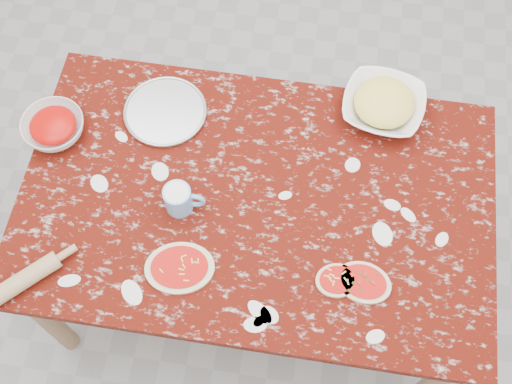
% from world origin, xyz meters
% --- Properties ---
extents(ground, '(4.00, 4.00, 0.00)m').
position_xyz_m(ground, '(0.00, 0.00, 0.00)').
color(ground, gray).
extents(worktable, '(1.60, 1.00, 0.75)m').
position_xyz_m(worktable, '(0.00, 0.00, 0.67)').
color(worktable, '#410B05').
rests_on(worktable, ground).
extents(pizza_tray, '(0.32, 0.32, 0.01)m').
position_xyz_m(pizza_tray, '(-0.38, 0.29, 0.76)').
color(pizza_tray, '#B2B2B7').
rests_on(pizza_tray, worktable).
extents(sauce_bowl, '(0.26, 0.26, 0.07)m').
position_xyz_m(sauce_bowl, '(-0.74, 0.15, 0.78)').
color(sauce_bowl, white).
rests_on(sauce_bowl, worktable).
extents(cheese_bowl, '(0.33, 0.33, 0.07)m').
position_xyz_m(cheese_bowl, '(0.39, 0.42, 0.79)').
color(cheese_bowl, white).
rests_on(cheese_bowl, worktable).
extents(flour_mug, '(0.14, 0.09, 0.11)m').
position_xyz_m(flour_mug, '(-0.24, -0.07, 0.81)').
color(flour_mug, '#6EABE4').
rests_on(flour_mug, worktable).
extents(pizza_left, '(0.25, 0.22, 0.02)m').
position_xyz_m(pizza_left, '(-0.20, -0.28, 0.76)').
color(pizza_left, beige).
rests_on(pizza_left, worktable).
extents(pizza_mid, '(0.16, 0.14, 0.02)m').
position_xyz_m(pizza_mid, '(0.30, -0.25, 0.76)').
color(pizza_mid, beige).
rests_on(pizza_mid, worktable).
extents(pizza_right, '(0.20, 0.16, 0.02)m').
position_xyz_m(pizza_right, '(0.38, -0.24, 0.76)').
color(pizza_right, beige).
rests_on(pizza_right, worktable).
extents(rolling_pin, '(0.25, 0.25, 0.06)m').
position_xyz_m(rolling_pin, '(-0.69, -0.42, 0.78)').
color(rolling_pin, tan).
rests_on(rolling_pin, worktable).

